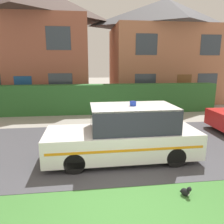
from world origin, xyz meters
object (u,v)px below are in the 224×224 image
cat (186,192)px  house_right (164,50)px  house_left (34,44)px  police_car (125,134)px

cat → house_right: 13.64m
house_left → house_right: bearing=-0.1°
cat → house_left: bearing=164.8°
police_car → house_left: bearing=-66.9°
cat → house_left: 14.32m
cat → house_right: (3.96, 12.52, 3.68)m
police_car → house_left: (-4.62, 10.49, 3.37)m
police_car → house_right: bearing=-115.9°
police_car → house_right: (4.93, 10.48, 3.01)m
police_car → cat: police_car is taller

